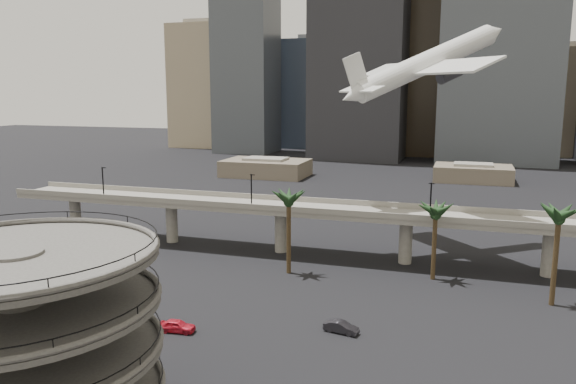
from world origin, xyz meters
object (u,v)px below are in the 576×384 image
(car_b, at_px, (341,327))
(overpass, at_px, (341,216))
(parking_ramp, at_px, (21,329))
(car_a, at_px, (177,326))
(airborne_jet, at_px, (426,64))

(car_b, bearing_deg, overpass, 22.97)
(parking_ramp, height_order, car_b, parking_ramp)
(car_a, bearing_deg, parking_ramp, 171.32)
(parking_ramp, bearing_deg, airborne_jet, 70.23)
(overpass, bearing_deg, car_a, -108.29)
(parking_ramp, bearing_deg, car_b, 55.19)
(parking_ramp, height_order, car_a, parking_ramp)
(airborne_jet, bearing_deg, parking_ramp, -152.63)
(airborne_jet, relative_size, car_b, 6.75)
(parking_ramp, xyz_separation_m, overpass, (13.00, 59.00, -2.50))
(car_a, height_order, car_b, car_a)
(overpass, height_order, car_b, overpass)
(parking_ramp, distance_m, car_a, 24.53)
(airborne_jet, bearing_deg, overpass, 179.95)
(overpass, bearing_deg, parking_ramp, -102.43)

